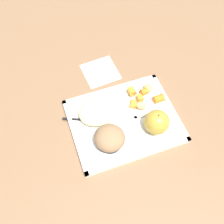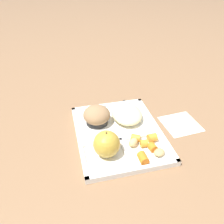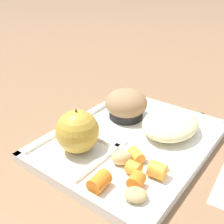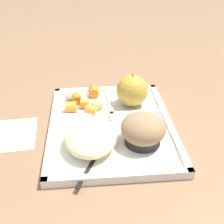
{
  "view_description": "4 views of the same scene",
  "coord_description": "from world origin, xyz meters",
  "px_view_note": "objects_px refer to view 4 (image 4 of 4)",
  "views": [
    {
      "loc": [
        0.18,
        0.38,
        0.75
      ],
      "look_at": [
        0.04,
        -0.01,
        0.07
      ],
      "focal_mm": 42.38,
      "sensor_mm": 36.0,
      "label": 1
    },
    {
      "loc": [
        -0.56,
        0.16,
        0.51
      ],
      "look_at": [
        0.05,
        0.01,
        0.06
      ],
      "focal_mm": 37.48,
      "sensor_mm": 36.0,
      "label": 2
    },
    {
      "loc": [
        -0.38,
        -0.24,
        0.31
      ],
      "look_at": [
        0.01,
        0.05,
        0.05
      ],
      "focal_mm": 44.31,
      "sensor_mm": 36.0,
      "label": 3
    },
    {
      "loc": [
        0.53,
        -0.04,
        0.38
      ],
      "look_at": [
        0.01,
        0.0,
        0.05
      ],
      "focal_mm": 46.53,
      "sensor_mm": 36.0,
      "label": 4
    }
  ],
  "objects_px": {
    "lunch_tray": "(111,126)",
    "bran_muffin": "(143,130)",
    "green_apple": "(132,91)",
    "plastic_fork": "(96,157)"
  },
  "relations": [
    {
      "from": "lunch_tray",
      "to": "bran_muffin",
      "type": "bearing_deg",
      "value": 40.09
    },
    {
      "from": "green_apple",
      "to": "lunch_tray",
      "type": "bearing_deg",
      "value": -35.59
    },
    {
      "from": "green_apple",
      "to": "plastic_fork",
      "type": "distance_m",
      "value": 0.22
    },
    {
      "from": "lunch_tray",
      "to": "green_apple",
      "type": "height_order",
      "value": "green_apple"
    },
    {
      "from": "lunch_tray",
      "to": "green_apple",
      "type": "bearing_deg",
      "value": 144.41
    },
    {
      "from": "bran_muffin",
      "to": "plastic_fork",
      "type": "bearing_deg",
      "value": -68.63
    },
    {
      "from": "green_apple",
      "to": "bran_muffin",
      "type": "xyz_separation_m",
      "value": [
        0.15,
        0.0,
        -0.01
      ]
    },
    {
      "from": "lunch_tray",
      "to": "green_apple",
      "type": "distance_m",
      "value": 0.11
    },
    {
      "from": "plastic_fork",
      "to": "green_apple",
      "type": "bearing_deg",
      "value": 152.85
    },
    {
      "from": "green_apple",
      "to": "bran_muffin",
      "type": "bearing_deg",
      "value": 0.0
    }
  ]
}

